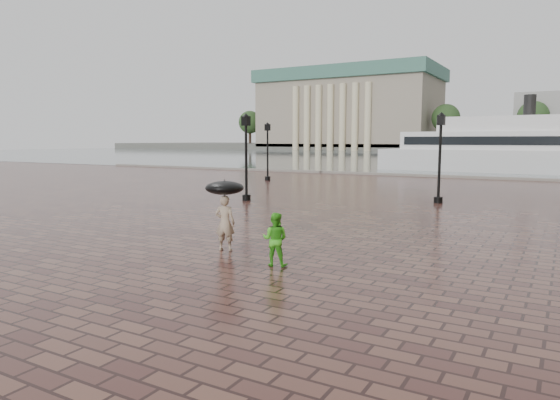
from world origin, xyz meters
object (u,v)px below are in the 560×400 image
at_px(adult_pedestrian, 225,223).
at_px(child_pedestrian, 275,239).
at_px(ferry_near, 497,149).
at_px(street_lamps, 377,154).

relative_size(adult_pedestrian, child_pedestrian, 1.18).
xyz_separation_m(child_pedestrian, ferry_near, (0.09, 43.53, 1.57)).
relative_size(street_lamps, ferry_near, 0.93).
xyz_separation_m(adult_pedestrian, ferry_near, (2.23, 42.73, 1.45)).
bearing_deg(street_lamps, adult_pedestrian, -84.68).
distance_m(adult_pedestrian, child_pedestrian, 2.29).
bearing_deg(street_lamps, ferry_near, 81.13).
xyz_separation_m(street_lamps, ferry_near, (3.89, 24.92, -0.07)).
bearing_deg(street_lamps, child_pedestrian, -78.47).
bearing_deg(adult_pedestrian, street_lamps, -99.03).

